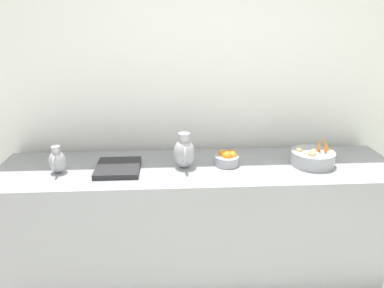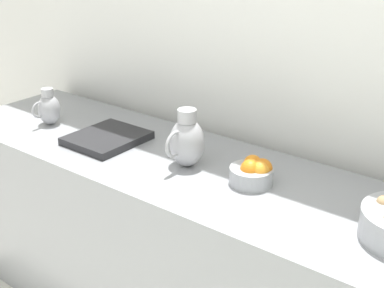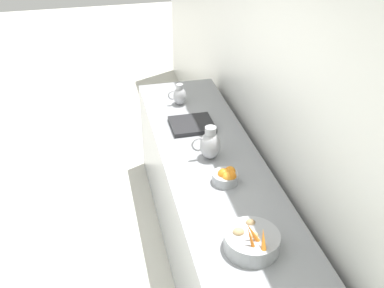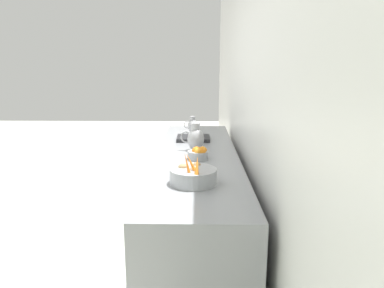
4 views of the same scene
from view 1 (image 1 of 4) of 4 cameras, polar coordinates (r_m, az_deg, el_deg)
name	(u,v)px [view 1 (image 1 of 4)]	position (r m, az deg, el deg)	size (l,w,h in m)	color
tile_wall_left	(257,71)	(3.07, 9.84, 10.79)	(0.10, 8.55, 3.00)	white
prep_counter	(198,221)	(2.91, 0.91, -11.54)	(0.71, 2.86, 0.90)	gray
vegetable_colander	(313,158)	(2.85, 17.74, -1.98)	(0.31, 0.31, 0.22)	#9EA0A5
orange_bowl	(228,158)	(2.73, 5.39, -2.11)	(0.17, 0.17, 0.11)	#9EA0A5
metal_pitcher_tall	(184,152)	(2.65, -1.18, -1.26)	(0.21, 0.15, 0.25)	#A3A3A8
metal_pitcher_short	(57,161)	(2.73, -19.67, -2.42)	(0.16, 0.11, 0.19)	#A3A3A8
counter_sink_basin	(118,168)	(2.68, -11.08, -3.54)	(0.34, 0.30, 0.04)	#232326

